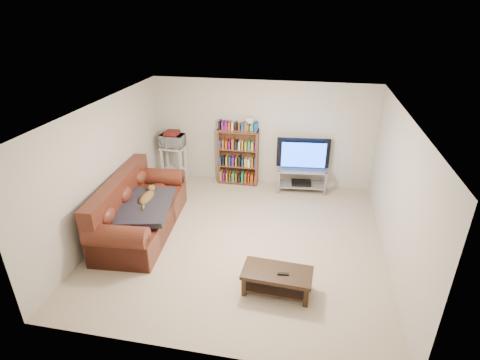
% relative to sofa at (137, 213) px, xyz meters
% --- Properties ---
extents(floor, '(5.00, 5.00, 0.00)m').
position_rel_sofa_xyz_m(floor, '(1.97, 0.04, -0.36)').
color(floor, beige).
rests_on(floor, ground).
extents(ceiling, '(5.00, 5.00, 0.00)m').
position_rel_sofa_xyz_m(ceiling, '(1.97, 0.04, 2.04)').
color(ceiling, white).
rests_on(ceiling, ground).
extents(wall_back, '(5.00, 0.00, 5.00)m').
position_rel_sofa_xyz_m(wall_back, '(1.97, 2.54, 0.84)').
color(wall_back, beige).
rests_on(wall_back, ground).
extents(wall_front, '(5.00, 0.00, 5.00)m').
position_rel_sofa_xyz_m(wall_front, '(1.97, -2.46, 0.84)').
color(wall_front, beige).
rests_on(wall_front, ground).
extents(wall_left, '(0.00, 5.00, 5.00)m').
position_rel_sofa_xyz_m(wall_left, '(-0.53, 0.04, 0.84)').
color(wall_left, beige).
rests_on(wall_left, ground).
extents(wall_right, '(0.00, 5.00, 5.00)m').
position_rel_sofa_xyz_m(wall_right, '(4.47, 0.04, 0.84)').
color(wall_right, beige).
rests_on(wall_right, ground).
extents(sofa, '(1.26, 2.54, 1.05)m').
position_rel_sofa_xyz_m(sofa, '(0.00, 0.00, 0.00)').
color(sofa, '#562316').
rests_on(sofa, floor).
extents(blanket, '(1.14, 1.37, 0.20)m').
position_rel_sofa_xyz_m(blanket, '(0.21, -0.15, 0.24)').
color(blanket, '#24212A').
rests_on(blanket, sofa).
extents(cat, '(0.32, 0.69, 0.20)m').
position_rel_sofa_xyz_m(cat, '(0.19, 0.07, 0.30)').
color(cat, brown).
rests_on(cat, sofa).
extents(coffee_table, '(1.05, 0.57, 0.37)m').
position_rel_sofa_xyz_m(coffee_table, '(2.74, -1.19, -0.10)').
color(coffee_table, black).
rests_on(coffee_table, floor).
extents(remote, '(0.17, 0.06, 0.02)m').
position_rel_sofa_xyz_m(remote, '(2.83, -1.24, 0.02)').
color(remote, black).
rests_on(remote, coffee_table).
extents(tv_stand, '(1.13, 0.58, 0.54)m').
position_rel_sofa_xyz_m(tv_stand, '(2.94, 2.23, 0.01)').
color(tv_stand, '#999EA3').
rests_on(tv_stand, floor).
extents(television, '(1.18, 0.26, 0.67)m').
position_rel_sofa_xyz_m(television, '(2.94, 2.23, 0.52)').
color(television, black).
rests_on(television, tv_stand).
extents(dvd_player, '(0.46, 0.34, 0.06)m').
position_rel_sofa_xyz_m(dvd_player, '(2.94, 2.23, -0.17)').
color(dvd_player, black).
rests_on(dvd_player, tv_stand).
extents(bookshelf, '(0.93, 0.30, 1.33)m').
position_rel_sofa_xyz_m(bookshelf, '(1.46, 2.34, 0.33)').
color(bookshelf, brown).
rests_on(bookshelf, floor).
extents(shelf_clutter, '(0.68, 0.21, 0.28)m').
position_rel_sofa_xyz_m(shelf_clutter, '(1.56, 2.36, 1.08)').
color(shelf_clutter, silver).
rests_on(shelf_clutter, bookshelf).
extents(microwave_stand, '(0.56, 0.42, 0.87)m').
position_rel_sofa_xyz_m(microwave_stand, '(-0.06, 2.18, 0.20)').
color(microwave_stand, silver).
rests_on(microwave_stand, floor).
extents(microwave, '(0.55, 0.39, 0.30)m').
position_rel_sofa_xyz_m(microwave, '(-0.06, 2.18, 0.66)').
color(microwave, silver).
rests_on(microwave, microwave_stand).
extents(game_boxes, '(0.33, 0.29, 0.05)m').
position_rel_sofa_xyz_m(game_boxes, '(-0.06, 2.18, 0.83)').
color(game_boxes, maroon).
rests_on(game_boxes, microwave).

